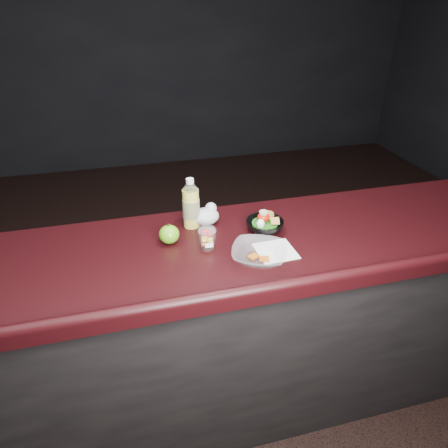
{
  "coord_description": "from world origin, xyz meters",
  "views": [
    {
      "loc": [
        -0.21,
        -1.12,
        1.97
      ],
      "look_at": [
        0.17,
        0.34,
        1.1
      ],
      "focal_mm": 32.0,
      "sensor_mm": 36.0,
      "label": 1
    }
  ],
  "objects_px": {
    "snack_bowl": "(265,225)",
    "takeout_bowl": "(259,254)",
    "lemonade_bottle": "(191,207)",
    "fruit_cup": "(207,237)",
    "green_apple": "(169,234)"
  },
  "relations": [
    {
      "from": "takeout_bowl",
      "to": "lemonade_bottle",
      "type": "bearing_deg",
      "value": 122.33
    },
    {
      "from": "fruit_cup",
      "to": "takeout_bowl",
      "type": "relative_size",
      "value": 0.37
    },
    {
      "from": "fruit_cup",
      "to": "takeout_bowl",
      "type": "bearing_deg",
      "value": -36.24
    },
    {
      "from": "lemonade_bottle",
      "to": "takeout_bowl",
      "type": "height_order",
      "value": "lemonade_bottle"
    },
    {
      "from": "lemonade_bottle",
      "to": "takeout_bowl",
      "type": "relative_size",
      "value": 0.8
    },
    {
      "from": "lemonade_bottle",
      "to": "snack_bowl",
      "type": "distance_m",
      "value": 0.35
    },
    {
      "from": "fruit_cup",
      "to": "green_apple",
      "type": "relative_size",
      "value": 1.2
    },
    {
      "from": "takeout_bowl",
      "to": "snack_bowl",
      "type": "bearing_deg",
      "value": 65.4
    },
    {
      "from": "snack_bowl",
      "to": "takeout_bowl",
      "type": "relative_size",
      "value": 0.73
    },
    {
      "from": "snack_bowl",
      "to": "takeout_bowl",
      "type": "distance_m",
      "value": 0.24
    },
    {
      "from": "lemonade_bottle",
      "to": "snack_bowl",
      "type": "height_order",
      "value": "lemonade_bottle"
    },
    {
      "from": "takeout_bowl",
      "to": "fruit_cup",
      "type": "bearing_deg",
      "value": 143.76
    },
    {
      "from": "takeout_bowl",
      "to": "green_apple",
      "type": "bearing_deg",
      "value": 146.41
    },
    {
      "from": "lemonade_bottle",
      "to": "takeout_bowl",
      "type": "xyz_separation_m",
      "value": [
        0.22,
        -0.34,
        -0.07
      ]
    },
    {
      "from": "fruit_cup",
      "to": "snack_bowl",
      "type": "distance_m",
      "value": 0.3
    }
  ]
}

